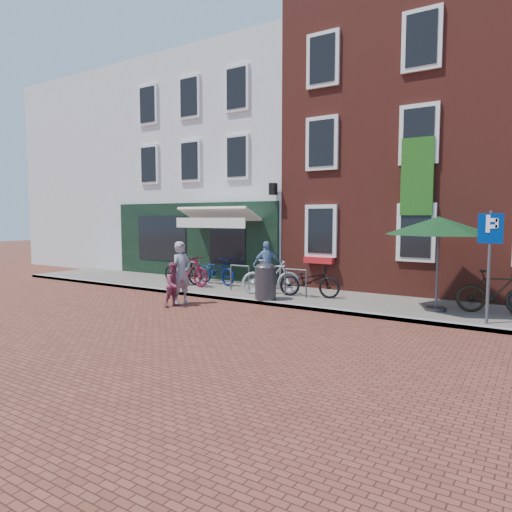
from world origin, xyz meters
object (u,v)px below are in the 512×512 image
Objects in this scene: bicycle_2 at (217,271)px; bicycle_4 at (309,281)px; bicycle_3 at (271,277)px; woman at (182,273)px; bicycle_0 at (183,270)px; litter_bin at (265,279)px; bicycle_5 at (496,292)px; parking_sign at (490,247)px; parasol at (439,222)px; bicycle_1 at (189,270)px; boy at (174,284)px; cafe_person at (267,265)px.

bicycle_2 is 1.00× the size of bicycle_4.
bicycle_2 is 1.03× the size of bicycle_3.
woman is 0.97× the size of bicycle_0.
litter_bin is 0.63× the size of bicycle_5.
parking_sign is 1.37× the size of bicycle_0.
litter_bin is 4.81m from parasol.
litter_bin is 3.64m from bicycle_1.
bicycle_0 is at bearing 174.02° from parking_sign.
litter_bin and boy have the same top height.
bicycle_1 and bicycle_5 have the same top height.
parasol is at bearing 144.27° from parking_sign.
woman is 3.27m from cafe_person.
bicycle_5 is (7.55, 3.11, 0.02)m from boy.
parasol is 1.46× the size of bicycle_2.
litter_bin is at bearing -178.82° from parking_sign.
parasol is 7.05m from boy.
bicycle_1 is at bearing 44.78° from boy.
bicycle_3 is at bearing -18.16° from boy.
bicycle_0 is at bearing 164.54° from litter_bin.
cafe_person reaches higher than bicycle_1.
woman is (-7.55, -1.51, -0.90)m from parking_sign.
boy is (-6.26, -2.76, -1.71)m from parasol.
bicycle_4 is at bearing 168.88° from parking_sign.
bicycle_4 is at bearing 83.30° from bicycle_5.
bicycle_5 is (7.62, 2.74, -0.25)m from woman.
bicycle_5 is (0.07, 1.23, -1.16)m from parking_sign.
bicycle_3 reaches higher than bicycle_4.
bicycle_4 is at bearing 50.46° from litter_bin.
woman is 2.78m from bicycle_3.
woman is 1.00× the size of bicycle_1.
bicycle_1 is (-3.55, 0.82, -0.05)m from litter_bin.
bicycle_2 is at bearing -28.98° from bicycle_1.
bicycle_1 is (-1.70, 2.59, 0.02)m from boy.
boy is at bearing -138.31° from bicycle_0.
parasol is 8.70m from bicycle_0.
bicycle_1 is at bearing -22.01° from cafe_person.
litter_bin is at bearing -167.23° from parasol.
woman is 3.72m from bicycle_4.
parasol is at bearing -61.58° from woman.
boy is at bearing -162.29° from woman.
boy is (-1.85, -1.76, -0.07)m from litter_bin.
bicycle_0 and bicycle_2 have the same top height.
bicycle_2 is at bearing -38.20° from cafe_person.
bicycle_2 is at bearing 71.53° from bicycle_4.
bicycle_2 is at bearing 30.05° from boy.
boy is at bearing 102.21° from bicycle_5.
bicycle_1 is 0.97× the size of bicycle_2.
parking_sign reaches higher than bicycle_3.
parasol is 1.70× the size of cafe_person.
litter_bin is 0.63× the size of bicycle_1.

